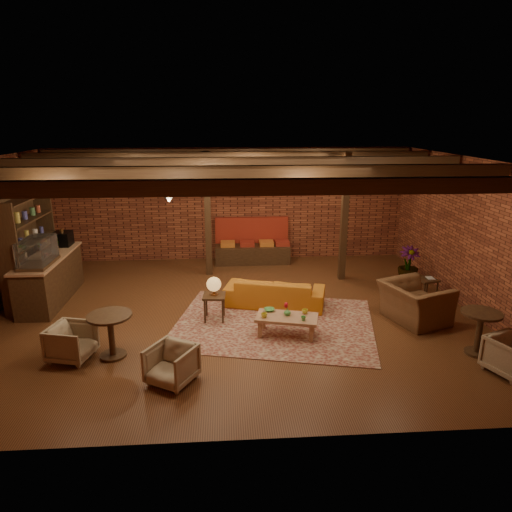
{
  "coord_description": "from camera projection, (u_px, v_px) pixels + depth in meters",
  "views": [
    {
      "loc": [
        -0.15,
        -8.93,
        3.97
      ],
      "look_at": [
        0.47,
        0.2,
        1.2
      ],
      "focal_mm": 32.0,
      "sensor_mm": 36.0,
      "label": 1
    }
  ],
  "objects": [
    {
      "name": "floor",
      "position": [
        234.0,
        313.0,
        9.69
      ],
      "size": [
        10.0,
        10.0,
        0.0
      ],
      "primitive_type": "plane",
      "color": "#3C200F",
      "rests_on": "ground"
    },
    {
      "name": "ceiling",
      "position": [
        232.0,
        160.0,
        8.76
      ],
      "size": [
        10.0,
        8.0,
        0.02
      ],
      "primitive_type": "cube",
      "color": "black",
      "rests_on": "wall_back"
    },
    {
      "name": "wall_back",
      "position": [
        230.0,
        205.0,
        13.04
      ],
      "size": [
        10.0,
        0.02,
        3.2
      ],
      "primitive_type": "cube",
      "color": "maroon",
      "rests_on": "ground"
    },
    {
      "name": "wall_front",
      "position": [
        240.0,
        327.0,
        5.4
      ],
      "size": [
        10.0,
        0.02,
        3.2
      ],
      "primitive_type": "cube",
      "color": "maroon",
      "rests_on": "ground"
    },
    {
      "name": "wall_right",
      "position": [
        472.0,
        236.0,
        9.55
      ],
      "size": [
        0.02,
        8.0,
        3.2
      ],
      "primitive_type": "cube",
      "color": "maroon",
      "rests_on": "ground"
    },
    {
      "name": "ceiling_beams",
      "position": [
        232.0,
        166.0,
        8.79
      ],
      "size": [
        9.8,
        6.4,
        0.22
      ],
      "primitive_type": null,
      "color": "black",
      "rests_on": "ceiling"
    },
    {
      "name": "ceiling_pipe",
      "position": [
        231.0,
        169.0,
        10.39
      ],
      "size": [
        9.6,
        0.12,
        0.12
      ],
      "primitive_type": "cylinder",
      "rotation": [
        0.0,
        1.57,
        0.0
      ],
      "color": "black",
      "rests_on": "ceiling"
    },
    {
      "name": "post_left",
      "position": [
        208.0,
        215.0,
        11.67
      ],
      "size": [
        0.16,
        0.16,
        3.2
      ],
      "primitive_type": "cube",
      "color": "black",
      "rests_on": "ground"
    },
    {
      "name": "post_right",
      "position": [
        344.0,
        218.0,
        11.32
      ],
      "size": [
        0.16,
        0.16,
        3.2
      ],
      "primitive_type": "cube",
      "color": "black",
      "rests_on": "ground"
    },
    {
      "name": "service_counter",
      "position": [
        49.0,
        267.0,
        10.14
      ],
      "size": [
        0.8,
        2.5,
        1.6
      ],
      "primitive_type": null,
      "color": "black",
      "rests_on": "ground"
    },
    {
      "name": "plant_counter",
      "position": [
        54.0,
        246.0,
        10.22
      ],
      "size": [
        0.35,
        0.39,
        0.3
      ],
      "primitive_type": "imported",
      "color": "#337F33",
      "rests_on": "service_counter"
    },
    {
      "name": "shelving_hutch",
      "position": [
        30.0,
        249.0,
        10.1
      ],
      "size": [
        0.52,
        2.0,
        2.4
      ],
      "primitive_type": null,
      "color": "black",
      "rests_on": "ground"
    },
    {
      "name": "banquette",
      "position": [
        252.0,
        245.0,
        12.97
      ],
      "size": [
        2.1,
        0.7,
        1.0
      ],
      "primitive_type": null,
      "color": "maroon",
      "rests_on": "ground"
    },
    {
      "name": "service_sign",
      "position": [
        253.0,
        182.0,
        12.01
      ],
      "size": [
        0.86,
        0.06,
        0.3
      ],
      "primitive_type": "cube",
      "color": "#F43B18",
      "rests_on": "ceiling"
    },
    {
      "name": "ceiling_spotlights",
      "position": [
        232.0,
        178.0,
        8.86
      ],
      "size": [
        6.4,
        4.4,
        0.28
      ],
      "primitive_type": null,
      "color": "black",
      "rests_on": "ceiling"
    },
    {
      "name": "rug",
      "position": [
        274.0,
        323.0,
        9.2
      ],
      "size": [
        4.46,
        3.77,
        0.01
      ],
      "primitive_type": "cube",
      "rotation": [
        0.0,
        0.0,
        -0.22
      ],
      "color": "maroon",
      "rests_on": "floor"
    },
    {
      "name": "sofa",
      "position": [
        275.0,
        292.0,
        10.0
      ],
      "size": [
        2.3,
        1.38,
        0.63
      ],
      "primitive_type": "imported",
      "rotation": [
        0.0,
        0.0,
        2.87
      ],
      "color": "#B56419",
      "rests_on": "floor"
    },
    {
      "name": "coffee_table",
      "position": [
        286.0,
        318.0,
        8.61
      ],
      "size": [
        1.25,
        0.84,
        0.65
      ],
      "rotation": [
        0.0,
        0.0,
        -0.25
      ],
      "color": "#915F44",
      "rests_on": "floor"
    },
    {
      "name": "side_table_lamp",
      "position": [
        214.0,
        288.0,
        9.16
      ],
      "size": [
        0.47,
        0.47,
        0.93
      ],
      "rotation": [
        0.0,
        0.0,
        -0.06
      ],
      "color": "black",
      "rests_on": "floor"
    },
    {
      "name": "round_table_left",
      "position": [
        111.0,
        328.0,
        7.78
      ],
      "size": [
        0.75,
        0.75,
        0.79
      ],
      "color": "black",
      "rests_on": "floor"
    },
    {
      "name": "armchair_a",
      "position": [
        71.0,
        340.0,
        7.76
      ],
      "size": [
        0.77,
        0.8,
        0.69
      ],
      "primitive_type": "imported",
      "rotation": [
        0.0,
        0.0,
        1.33
      ],
      "color": "#B8AA8F",
      "rests_on": "floor"
    },
    {
      "name": "armchair_b",
      "position": [
        171.0,
        363.0,
        7.06
      ],
      "size": [
        0.88,
        0.86,
        0.68
      ],
      "primitive_type": "imported",
      "rotation": [
        0.0,
        0.0,
        -0.53
      ],
      "color": "#B8AA8F",
      "rests_on": "floor"
    },
    {
      "name": "armchair_right",
      "position": [
        415.0,
        296.0,
        9.17
      ],
      "size": [
        1.16,
        1.41,
        1.06
      ],
      "primitive_type": "imported",
      "rotation": [
        0.0,
        0.0,
        1.92
      ],
      "color": "brown",
      "rests_on": "floor"
    },
    {
      "name": "side_table_book",
      "position": [
        427.0,
        280.0,
        10.37
      ],
      "size": [
        0.52,
        0.52,
        0.49
      ],
      "rotation": [
        0.0,
        0.0,
        0.24
      ],
      "color": "black",
      "rests_on": "floor"
    },
    {
      "name": "round_table_right",
      "position": [
        480.0,
        326.0,
        7.88
      ],
      "size": [
        0.67,
        0.67,
        0.79
      ],
      "color": "black",
      "rests_on": "floor"
    },
    {
      "name": "armchair_far",
      "position": [
        512.0,
        354.0,
        7.31
      ],
      "size": [
        0.85,
        0.83,
        0.69
      ],
      "primitive_type": "imported",
      "rotation": [
        0.0,
        0.0,
        0.39
      ],
      "color": "#B8AA8F",
      "rests_on": "floor"
    },
    {
      "name": "plant_tall",
      "position": [
        412.0,
        229.0,
        11.13
      ],
      "size": [
        1.62,
        1.62,
        2.76
      ],
      "primitive_type": "imported",
      "rotation": [
        0.0,
        0.0,
        -0.05
      ],
      "color": "#4C7F4C",
      "rests_on": "floor"
    }
  ]
}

